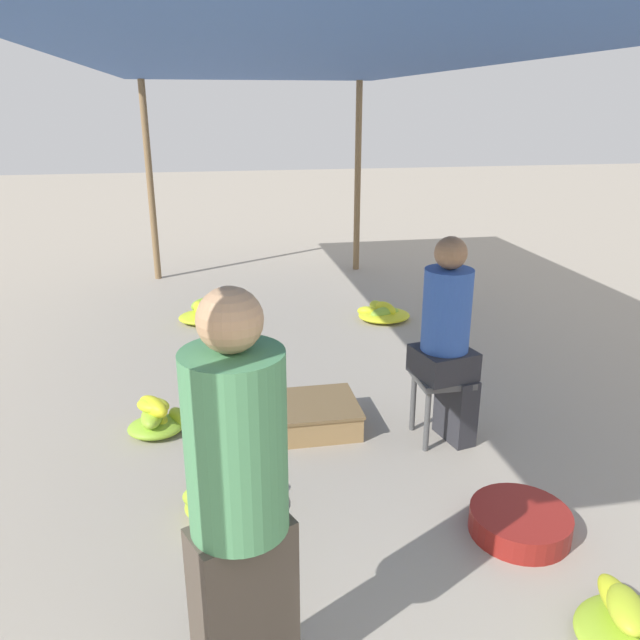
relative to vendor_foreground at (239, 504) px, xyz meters
The scene contains 13 objects.
canopy_post_back_left 6.13m from the vendor_foreground, 96.35° to the left, with size 0.08×0.08×2.36m, color olive.
canopy_post_back_right 6.38m from the vendor_foreground, 72.68° to the left, with size 0.08×0.08×2.36m, color olive.
canopy_tarp 3.27m from the vendor_foreground, 77.74° to the left, with size 2.97×6.95×0.04m, color #33569E.
vendor_foreground is the anchor object (origin of this frame).
stool 2.20m from the vendor_foreground, 50.07° to the left, with size 0.34×0.34×0.45m.
vendor_seated 2.16m from the vendor_foreground, 49.59° to the left, with size 0.40×0.40×1.35m.
basin_black 1.76m from the vendor_foreground, 24.32° to the left, with size 0.51×0.51×0.13m.
banana_pile_left_0 1.30m from the vendor_foreground, 91.13° to the left, with size 0.54×0.45×0.29m.
banana_pile_left_1 2.22m from the vendor_foreground, 102.33° to the left, with size 0.43×0.40×0.27m.
banana_pile_left_2 4.35m from the vendor_foreground, 91.17° to the left, with size 0.54×0.61×0.23m.
banana_pile_right_0 1.74m from the vendor_foreground, ahead, with size 0.51×0.54×0.24m.
banana_pile_right_1 4.44m from the vendor_foreground, 67.40° to the left, with size 0.54×0.58×0.18m.
crate_near 2.16m from the vendor_foreground, 72.19° to the left, with size 0.54×0.54×0.19m.
Camera 1 is at (-0.67, -1.03, 2.10)m, focal length 35.00 mm.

